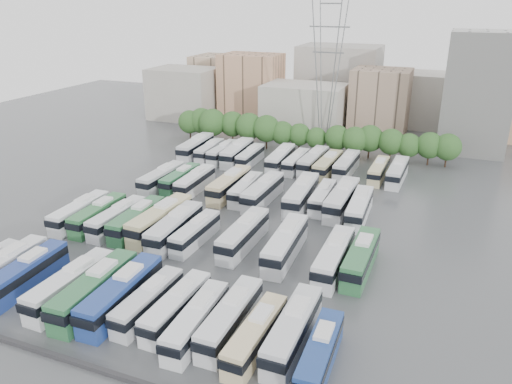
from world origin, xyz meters
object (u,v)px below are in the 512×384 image
at_px(bus_r0_s10, 230,317).
at_px(bus_r3_s6, 280,158).
at_px(bus_r0_s12, 293,330).
at_px(bus_r3_s1, 210,151).
at_px(bus_r0_s13, 320,354).
at_px(bus_r3_s10, 346,165).
at_px(apartment_tower, 478,93).
at_px(bus_r3_s4, 250,156).
at_px(bus_r2_s2, 180,179).
at_px(bus_r2_s5, 229,184).
at_px(bus_r0_s6, 122,293).
at_px(bus_r2_s7, 263,191).
at_px(bus_r2_s9, 301,194).
at_px(bus_r1_s12, 334,257).
at_px(bus_r0_s1, 5,268).
at_px(bus_r3_s13, 397,172).
at_px(bus_r3_s7, 296,162).
at_px(bus_r1_s8, 243,234).
at_px(bus_r2_s6, 246,189).
at_px(bus_r2_s1, 162,178).
at_px(bus_r2_s10, 323,197).
at_px(electricity_pylon, 328,64).
at_px(bus_r0_s11, 256,335).
at_px(bus_r0_s7, 148,301).
at_px(bus_r0_s8, 176,307).
at_px(bus_r1_s6, 195,232).
at_px(bus_r3_s0, 196,147).
at_px(bus_r1_s0, 80,212).
at_px(bus_r1_s4, 160,219).
at_px(bus_r1_s10, 285,244).
at_px(bus_r2_s12, 359,208).
at_px(bus_r3_s3, 237,152).
at_px(bus_r3_s12, 379,170).
at_px(bus_r0_s2, 26,273).
at_px(bus_r1_s2, 117,218).
at_px(bus_r0_s9, 196,321).
at_px(bus_r2_s3, 195,181).
at_px(bus_r1_s13, 361,258).
at_px(bus_r3_s8, 313,161).
at_px(bus_r3_s9, 328,165).
at_px(bus_r3_s2, 223,152).
at_px(bus_r0_s5, 95,289).
at_px(bus_r1_s3, 137,219).
at_px(bus_r1_s5, 175,227).

distance_m(bus_r0_s10, bus_r3_s6, 54.35).
distance_m(bus_r0_s12, bus_r3_s1, 63.77).
height_order(bus_r0_s13, bus_r3_s10, bus_r3_s10).
relative_size(apartment_tower, bus_r3_s4, 2.34).
xyz_separation_m(bus_r2_s2, bus_r2_s5, (9.89, -0.08, 0.28)).
bearing_deg(bus_r0_s6, bus_r2_s7, 82.85).
bearing_deg(bus_r2_s9, bus_r1_s12, -64.29).
xyz_separation_m(bus_r0_s1, bus_r2_s2, (3.47, 36.26, -0.17)).
bearing_deg(bus_r3_s13, bus_r3_s7, -176.69).
bearing_deg(bus_r0_s10, bus_r3_s4, 110.22).
height_order(bus_r1_s8, bus_r2_s7, bus_r2_s7).
height_order(bus_r2_s2, bus_r2_s5, bus_r2_s5).
distance_m(bus_r0_s6, bus_r2_s6, 35.41).
relative_size(bus_r2_s1, bus_r2_s10, 1.10).
distance_m(electricity_pylon, bus_r2_s5, 42.06).
xyz_separation_m(bus_r0_s11, bus_r0_s13, (6.58, -0.29, -0.04)).
xyz_separation_m(bus_r2_s2, bus_r3_s13, (36.30, 18.28, 0.14)).
distance_m(bus_r0_s7, bus_r0_s8, 3.43).
distance_m(bus_r1_s6, bus_r3_s6, 36.24).
bearing_deg(bus_r3_s10, bus_r3_s0, -177.91).
height_order(bus_r0_s11, bus_r1_s0, bus_r1_s0).
xyz_separation_m(bus_r1_s4, bus_r1_s10, (19.63, -0.39, -0.05)).
relative_size(bus_r2_s12, bus_r3_s3, 0.95).
distance_m(bus_r2_s10, bus_r3_s12, 18.43).
bearing_deg(bus_r0_s2, bus_r0_s11, -3.28).
xyz_separation_m(bus_r1_s2, bus_r3_s4, (6.51, 36.20, -0.11)).
bearing_deg(bus_r0_s9, bus_r0_s7, 167.54).
height_order(apartment_tower, bus_r1_s6, apartment_tower).
relative_size(bus_r2_s3, bus_r2_s12, 0.94).
distance_m(bus_r0_s1, bus_r2_s9, 44.84).
bearing_deg(bus_r1_s12, bus_r3_s7, 114.34).
bearing_deg(bus_r1_s13, bus_r2_s6, 144.06).
xyz_separation_m(bus_r1_s6, bus_r3_s1, (-16.34, 36.50, 0.02)).
height_order(bus_r1_s10, bus_r3_s8, bus_r1_s10).
xyz_separation_m(bus_r1_s13, bus_r3_s1, (-39.49, 35.46, -0.23)).
bearing_deg(bus_r3_s10, bus_r3_s9, -154.09).
bearing_deg(bus_r3_s0, bus_r3_s6, -4.57).
bearing_deg(bus_r3_s2, bus_r1_s13, -44.08).
relative_size(bus_r0_s10, bus_r3_s12, 1.08).
relative_size(bus_r0_s13, bus_r2_s3, 0.94).
relative_size(bus_r0_s1, bus_r0_s10, 1.03).
bearing_deg(bus_r2_s6, bus_r1_s4, -113.04).
distance_m(bus_r0_s5, bus_r2_s7, 35.95).
height_order(bus_r2_s7, bus_r3_s12, bus_r2_s7).
relative_size(bus_r0_s13, bus_r1_s0, 0.92).
bearing_deg(bus_r2_s3, bus_r3_s7, 52.49).
height_order(bus_r0_s5, bus_r1_s3, bus_r0_s5).
distance_m(bus_r0_s11, bus_r1_s5, 26.62).
relative_size(bus_r1_s3, bus_r3_s4, 1.12).
relative_size(bus_r1_s6, bus_r3_s0, 0.82).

